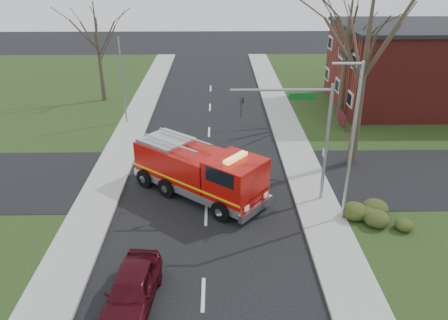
{
  "coord_description": "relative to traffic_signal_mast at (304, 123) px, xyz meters",
  "views": [
    {
      "loc": [
        0.62,
        -19.87,
        12.83
      ],
      "look_at": [
        1.01,
        2.72,
        2.0
      ],
      "focal_mm": 35.0,
      "sensor_mm": 36.0,
      "label": 1
    }
  ],
  "objects": [
    {
      "name": "fire_engine",
      "position": [
        -5.57,
        0.72,
        -3.25
      ],
      "size": [
        7.9,
        7.2,
        3.23
      ],
      "rotation": [
        0.0,
        0.0,
        0.88
      ],
      "color": "#AD0D07",
      "rests_on": "ground"
    },
    {
      "name": "health_center_sign",
      "position": [
        5.29,
        11.0,
        -3.83
      ],
      "size": [
        0.12,
        2.0,
        1.4
      ],
      "color": "#56141C",
      "rests_on": "ground"
    },
    {
      "name": "traffic_signal_mast",
      "position": [
        0.0,
        0.0,
        0.0
      ],
      "size": [
        5.29,
        0.18,
        6.8
      ],
      "color": "gray",
      "rests_on": "ground"
    },
    {
      "name": "utility_pole_far",
      "position": [
        -12.01,
        12.5,
        -1.21
      ],
      "size": [
        0.14,
        0.14,
        7.0
      ],
      "primitive_type": "cylinder",
      "color": "gray",
      "rests_on": "ground"
    },
    {
      "name": "sidewalk_left",
      "position": [
        -11.41,
        -1.5,
        -4.63
      ],
      "size": [
        2.4,
        80.0,
        0.15
      ],
      "primitive_type": "cube",
      "color": "gray",
      "rests_on": "ground"
    },
    {
      "name": "bare_tree_left",
      "position": [
        -15.21,
        18.5,
        0.86
      ],
      "size": [
        4.5,
        4.5,
        9.0
      ],
      "color": "#362920",
      "rests_on": "ground"
    },
    {
      "name": "parked_car_maroon",
      "position": [
        -8.01,
        -8.0,
        -3.94
      ],
      "size": [
        2.19,
        4.65,
        1.54
      ],
      "primitive_type": "imported",
      "rotation": [
        0.0,
        0.0,
        -0.08
      ],
      "color": "#420A12",
      "rests_on": "ground"
    },
    {
      "name": "ground",
      "position": [
        -5.21,
        -1.5,
        -4.71
      ],
      "size": [
        120.0,
        120.0,
        0.0
      ],
      "primitive_type": "plane",
      "color": "black",
      "rests_on": "ground"
    },
    {
      "name": "hedge_corner",
      "position": [
        3.79,
        -2.5,
        -4.13
      ],
      "size": [
        2.8,
        2.0,
        0.9
      ],
      "primitive_type": "ellipsoid",
      "color": "#2D3814",
      "rests_on": "lawn_right"
    },
    {
      "name": "streetlight_pole",
      "position": [
        1.93,
        -2.0,
        -0.16
      ],
      "size": [
        1.48,
        0.16,
        8.4
      ],
      "color": "#B7BABF",
      "rests_on": "ground"
    },
    {
      "name": "sidewalk_right",
      "position": [
        0.99,
        -1.5,
        -4.63
      ],
      "size": [
        2.4,
        80.0,
        0.15
      ],
      "primitive_type": "cube",
      "color": "gray",
      "rests_on": "ground"
    },
    {
      "name": "bare_tree_near",
      "position": [
        4.29,
        4.5,
        2.71
      ],
      "size": [
        6.0,
        6.0,
        12.0
      ],
      "color": "#362920",
      "rests_on": "ground"
    },
    {
      "name": "bare_tree_far",
      "position": [
        5.79,
        13.5,
        1.78
      ],
      "size": [
        5.25,
        5.25,
        10.5
      ],
      "color": "#362920",
      "rests_on": "ground"
    },
    {
      "name": "brick_building",
      "position": [
        13.79,
        16.5,
        -1.05
      ],
      "size": [
        15.4,
        10.4,
        7.25
      ],
      "color": "maroon",
      "rests_on": "ground"
    }
  ]
}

